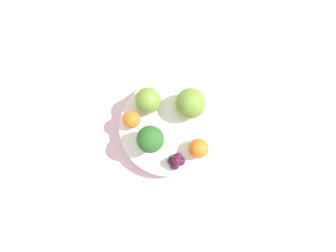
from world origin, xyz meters
name	(u,v)px	position (x,y,z in m)	size (l,w,h in m)	color
ground_plane	(168,131)	(0.00, 0.00, 0.00)	(6.00, 6.00, 0.00)	gray
table_surface	(168,130)	(0.00, 0.00, 0.01)	(1.20, 1.20, 0.02)	silver
bowl	(168,128)	(0.00, 0.00, 0.04)	(0.20, 0.20, 0.03)	white
broccoli	(150,139)	(-0.03, -0.04, 0.09)	(0.05, 0.05, 0.07)	#8CB76B
apple_red	(191,103)	(0.04, 0.05, 0.08)	(0.06, 0.06, 0.06)	olive
apple_green	(148,100)	(-0.05, 0.04, 0.08)	(0.05, 0.05, 0.05)	olive
orange_front	(199,148)	(0.07, -0.04, 0.07)	(0.04, 0.04, 0.04)	orange
orange_back	(131,120)	(-0.07, 0.00, 0.07)	(0.04, 0.04, 0.04)	orange
grape_cluster	(176,161)	(0.03, -0.07, 0.06)	(0.03, 0.03, 0.03)	#47142D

